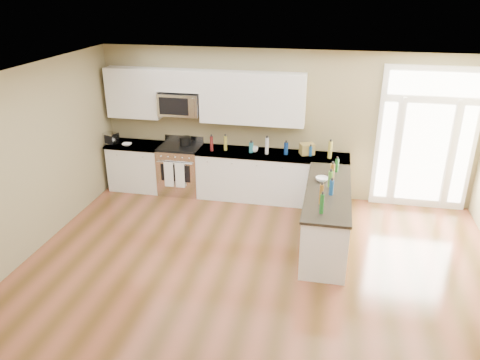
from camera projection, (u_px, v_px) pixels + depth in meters
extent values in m
plane|color=#553818|center=(241.00, 326.00, 5.74)|extent=(8.00, 8.00, 0.00)
plane|color=#887D56|center=(283.00, 125.00, 8.79)|extent=(7.00, 0.00, 7.00)
plane|color=white|center=(241.00, 102.00, 4.64)|extent=(8.00, 8.00, 0.00)
cube|color=silver|center=(138.00, 167.00, 9.42)|extent=(1.06, 0.62, 0.90)
cube|color=black|center=(140.00, 185.00, 9.58)|extent=(1.02, 0.52, 0.10)
cube|color=black|center=(136.00, 145.00, 9.23)|extent=(1.10, 0.66, 0.04)
cube|color=silver|center=(272.00, 177.00, 8.92)|extent=(2.81, 0.62, 0.90)
cube|color=black|center=(271.00, 196.00, 9.07)|extent=(2.77, 0.52, 0.10)
cube|color=black|center=(272.00, 154.00, 8.73)|extent=(2.85, 0.66, 0.04)
cube|color=silver|center=(326.00, 217.00, 7.41)|extent=(0.65, 2.28, 0.90)
cube|color=black|center=(324.00, 239.00, 7.57)|extent=(0.61, 2.18, 0.10)
cube|color=black|center=(328.00, 190.00, 7.23)|extent=(0.69, 2.32, 0.04)
cube|color=silver|center=(134.00, 93.00, 8.97)|extent=(1.04, 0.33, 0.95)
cube|color=silver|center=(252.00, 98.00, 8.54)|extent=(1.94, 0.33, 0.95)
cube|color=silver|center=(179.00, 80.00, 8.69)|extent=(0.82, 0.33, 0.40)
cube|color=silver|center=(180.00, 104.00, 8.83)|extent=(0.78, 0.40, 0.42)
cube|color=black|center=(173.00, 106.00, 8.66)|extent=(0.56, 0.01, 0.32)
cube|color=white|center=(425.00, 140.00, 8.32)|extent=(1.70, 0.08, 2.60)
cube|color=white|center=(424.00, 154.00, 8.38)|extent=(0.78, 0.02, 1.80)
cube|color=white|center=(385.00, 151.00, 8.50)|extent=(0.22, 0.02, 1.80)
cube|color=white|center=(463.00, 156.00, 8.25)|extent=(0.22, 0.02, 1.80)
cube|color=white|center=(435.00, 84.00, 7.89)|extent=(1.50, 0.02, 0.40)
cube|color=silver|center=(181.00, 170.00, 9.25)|extent=(0.80, 0.66, 0.92)
cube|color=black|center=(180.00, 147.00, 9.06)|extent=(0.80, 0.60, 0.03)
cube|color=silver|center=(184.00, 139.00, 9.30)|extent=(0.80, 0.04, 0.14)
cube|color=black|center=(175.00, 173.00, 8.92)|extent=(0.58, 0.01, 0.34)
cylinder|color=silver|center=(174.00, 163.00, 8.81)|extent=(0.70, 0.02, 0.02)
cube|color=white|center=(169.00, 174.00, 8.92)|extent=(0.18, 0.02, 0.50)
cube|color=white|center=(180.00, 175.00, 8.88)|extent=(0.18, 0.02, 0.50)
cylinder|color=black|center=(185.00, 141.00, 9.10)|extent=(0.25, 0.25, 0.18)
cube|color=silver|center=(111.00, 138.00, 9.20)|extent=(0.31, 0.27, 0.22)
cube|color=olive|center=(307.00, 149.00, 8.63)|extent=(0.30, 0.27, 0.21)
imported|color=white|center=(127.00, 145.00, 9.12)|extent=(0.20, 0.20, 0.04)
imported|color=white|center=(322.00, 179.00, 7.50)|extent=(0.23, 0.23, 0.06)
imported|color=white|center=(255.00, 149.00, 8.77)|extent=(0.16, 0.16, 0.10)
cylinder|color=#19591E|center=(337.00, 165.00, 7.84)|extent=(0.06, 0.06, 0.23)
cylinder|color=navy|center=(310.00, 151.00, 8.56)|extent=(0.06, 0.06, 0.18)
cylinder|color=brown|center=(332.00, 171.00, 7.58)|extent=(0.08, 0.08, 0.25)
cylinder|color=olive|center=(330.00, 150.00, 8.43)|extent=(0.08, 0.08, 0.31)
cylinder|color=#26727F|center=(251.00, 147.00, 8.74)|extent=(0.08, 0.08, 0.19)
cylinder|color=#591919|center=(212.00, 144.00, 8.80)|extent=(0.06, 0.06, 0.28)
cylinder|color=#B2B2B7|center=(267.00, 146.00, 8.63)|extent=(0.07, 0.07, 0.31)
cylinder|color=navy|center=(286.00, 148.00, 8.63)|extent=(0.08, 0.08, 0.23)
cylinder|color=#3F7226|center=(330.00, 179.00, 7.26)|extent=(0.08, 0.08, 0.26)
cylinder|color=#19591E|center=(322.00, 204.00, 6.42)|extent=(0.06, 0.06, 0.29)
cylinder|color=navy|center=(331.00, 188.00, 6.99)|extent=(0.07, 0.07, 0.23)
cylinder|color=brown|center=(321.00, 194.00, 6.69)|extent=(0.06, 0.06, 0.30)
cylinder|color=olive|center=(225.00, 143.00, 8.83)|extent=(0.06, 0.06, 0.28)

